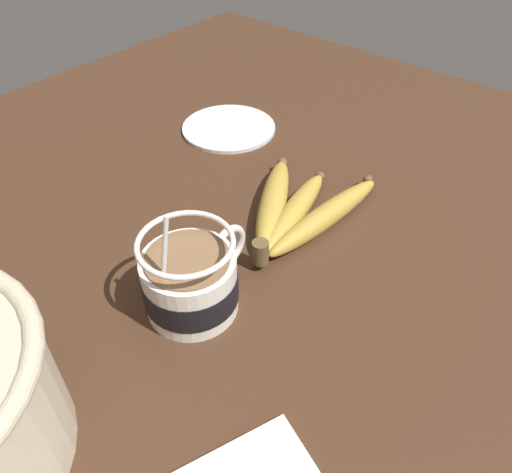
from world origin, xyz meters
The scene contains 4 objects.
table centered at (0.00, 0.00, 1.61)cm, with size 136.36×136.36×3.21cm.
coffee_mug centered at (-7.74, 3.25, 7.13)cm, with size 13.78×10.24×14.02cm.
banana_bunch centered at (11.57, 3.82, 4.84)cm, with size 23.84×15.19×4.06cm.
small_plate centered at (23.32, 26.54, 3.51)cm, with size 15.68×15.68×0.60cm.
Camera 1 is at (-30.97, -25.46, 45.77)cm, focal length 35.00 mm.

